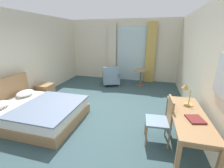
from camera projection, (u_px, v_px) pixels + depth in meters
ground at (96, 115)px, 4.21m from camera, size 5.65×7.86×0.10m
wall_back at (123, 50)px, 7.12m from camera, size 5.25×0.12×2.80m
wall_left at (13, 60)px, 4.40m from camera, size 0.12×7.46×2.80m
wall_right at (209, 71)px, 3.12m from camera, size 0.12×7.46×2.80m
balcony_glass_door at (131, 54)px, 7.00m from camera, size 1.33×0.02×2.46m
curtain_panel_left at (112, 52)px, 7.10m from camera, size 0.37×0.10×2.63m
curtain_panel_right at (150, 53)px, 6.66m from camera, size 0.42×0.10×2.63m
bed at (37, 111)px, 3.82m from camera, size 2.13×1.66×1.03m
nightstand at (45, 91)px, 5.25m from camera, size 0.49×0.48×0.47m
writing_desk at (188, 119)px, 2.68m from camera, size 0.60×1.59×0.77m
desk_chair at (163, 118)px, 2.96m from camera, size 0.50×0.49×0.97m
desk_lamp at (187, 90)px, 3.01m from camera, size 0.24×0.29×0.43m
closed_book at (195, 119)px, 2.46m from camera, size 0.30×0.33×0.03m
armchair_by_window at (111, 77)px, 6.51m from camera, size 0.92×0.96×0.86m
round_cafe_table at (141, 74)px, 6.38m from camera, size 0.60×0.60×0.69m
wall_mirror at (223, 75)px, 2.32m from camera, size 0.02×0.49×0.64m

